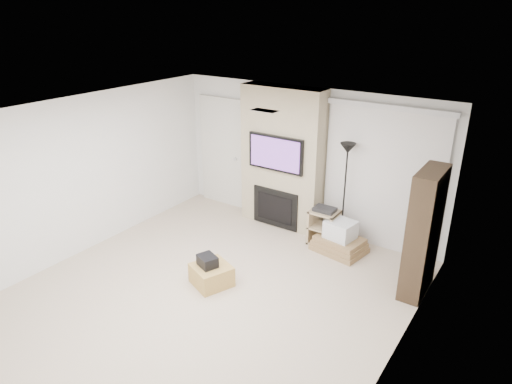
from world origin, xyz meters
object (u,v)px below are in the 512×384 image
Objects in this scene: ottoman at (212,275)px; bookshelf at (423,233)px; av_stand at (324,225)px; floor_lamp at (347,166)px; box_stack at (340,240)px.

ottoman is 0.28× the size of bookshelf.
av_stand is 0.37× the size of bookshelf.
box_stack is (0.12, -0.33, -1.16)m from floor_lamp.
bookshelf is at bearing 31.13° from ottoman.
av_stand is at bearing 163.57° from bookshelf.
ottoman is at bearing -111.56° from av_stand.
av_stand is at bearing 165.96° from box_stack.
bookshelf is at bearing -17.02° from box_stack.
av_stand is at bearing -132.14° from floor_lamp.
box_stack is at bearing 59.52° from ottoman.
floor_lamp is 1.71m from bookshelf.
floor_lamp is 1.07m from av_stand.
floor_lamp reaches higher than av_stand.
ottoman is 2.22m from box_stack.
box_stack is 1.58m from bookshelf.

